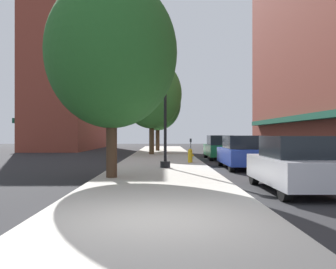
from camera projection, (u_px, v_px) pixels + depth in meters
The scene contains 12 objects.
ground_plane at pixel (220, 160), 24.90m from camera, with size 90.00×90.00×0.00m, color #232326.
sidewalk_slab at pixel (162, 158), 25.85m from camera, with size 4.80×50.00×0.12m, color #B7B2A8.
building_far_background at pixel (70, 77), 43.73m from camera, with size 6.80×18.00×17.14m.
lamppost at pixel (165, 103), 17.59m from camera, with size 0.48×0.48×5.90m.
fire_hydrant at pixel (190, 155), 20.86m from camera, with size 0.33×0.26×0.79m.
parking_meter_near at pixel (191, 145), 25.95m from camera, with size 0.14×0.09×1.31m.
tree_near at pixel (158, 104), 36.76m from camera, with size 4.67×4.67×7.40m.
tree_mid at pixel (112, 53), 13.53m from camera, with size 4.85×4.85×7.39m.
tree_far at pixel (152, 94), 29.80m from camera, with size 4.91×4.91×7.73m.
car_silver at pixel (294, 165), 10.86m from camera, with size 1.80×4.30×1.66m.
car_blue at pixel (241, 153), 18.21m from camera, with size 1.80×4.30×1.66m.
car_green at pixel (220, 148), 25.25m from camera, with size 1.80×4.30×1.66m.
Camera 1 is at (0.14, -6.86, 1.69)m, focal length 39.21 mm.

